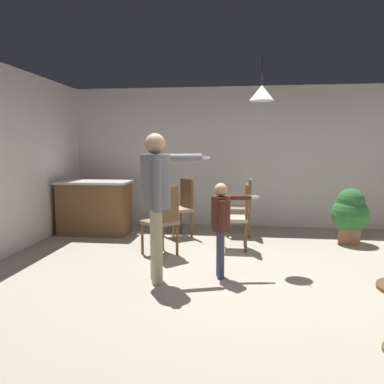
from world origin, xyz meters
TOP-DOWN VIEW (x-y plane):
  - ground at (0.00, 0.00)m, footprint 7.68×7.68m
  - wall_back at (0.00, 3.20)m, footprint 6.40×0.10m
  - kitchen_counter at (-2.45, 2.14)m, footprint 1.26×0.66m
  - person_adult at (-0.82, -0.13)m, footprint 0.75×0.65m
  - person_child at (-0.10, 0.10)m, footprint 0.56×0.39m
  - dining_chair_by_counter at (-0.89, 2.15)m, footprint 0.59×0.59m
  - dining_chair_near_wall at (0.17, 2.32)m, footprint 0.43×0.43m
  - dining_chair_centre_back at (-0.97, 0.91)m, footprint 0.59×0.59m
  - dining_chair_spare at (0.10, 1.38)m, footprint 0.43×0.43m
  - potted_plant_corner at (1.88, 2.00)m, footprint 0.58×0.58m
  - ceiling_light_pendant at (0.38, 0.84)m, footprint 0.32×0.32m

SIDE VIEW (x-z plane):
  - ground at x=0.00m, z-range 0.00..0.00m
  - kitchen_counter at x=-2.45m, z-range 0.00..0.95m
  - potted_plant_corner at x=1.88m, z-range 0.05..0.94m
  - dining_chair_by_counter at x=-0.89m, z-range 0.05..1.05m
  - dining_chair_near_wall at x=0.17m, z-range 0.05..1.05m
  - dining_chair_centre_back at x=-0.97m, z-range 0.05..1.05m
  - dining_chair_spare at x=0.10m, z-range 0.05..1.05m
  - person_child at x=-0.10m, z-range 0.14..1.27m
  - person_adult at x=-0.82m, z-range 0.20..1.90m
  - wall_back at x=0.00m, z-range 0.00..2.70m
  - ceiling_light_pendant at x=0.38m, z-range 1.98..2.53m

